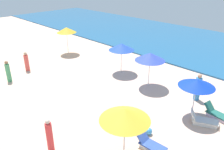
{
  "coord_description": "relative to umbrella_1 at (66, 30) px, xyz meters",
  "views": [
    {
      "loc": [
        12.72,
        -0.83,
        7.26
      ],
      "look_at": [
        3.36,
        8.35,
        1.32
      ],
      "focal_mm": 36.33,
      "sensor_mm": 36.0,
      "label": 1
    }
  ],
  "objects": [
    {
      "name": "ocean",
      "position": [
        5.48,
        11.78,
        -2.24
      ],
      "size": [
        60.0,
        14.48,
        0.12
      ],
      "primitive_type": "cube",
      "color": "#225C8B",
      "rests_on": "ground_plane"
    },
    {
      "name": "umbrella_1",
      "position": [
        0.0,
        0.0,
        0.0
      ],
      "size": [
        1.83,
        1.83,
        2.56
      ],
      "color": "silver",
      "rests_on": "ground_plane"
    },
    {
      "name": "umbrella_2",
      "position": [
        13.76,
        -1.26,
        -0.3
      ],
      "size": [
        1.9,
        1.9,
        2.19
      ],
      "color": "silver",
      "rests_on": "ground_plane"
    },
    {
      "name": "lounge_chair_2_0",
      "position": [
        14.81,
        -0.43,
        -2.07
      ],
      "size": [
        1.57,
        0.76,
        0.68
      ],
      "rotation": [
        0.0,
        0.0,
        1.44
      ],
      "color": "silver",
      "rests_on": "ground_plane"
    },
    {
      "name": "lounge_chair_2_1",
      "position": [
        14.53,
        -1.57,
        -2.06
      ],
      "size": [
        1.53,
        1.16,
        0.71
      ],
      "rotation": [
        0.0,
        0.0,
        2.03
      ],
      "color": "silver",
      "rests_on": "ground_plane"
    },
    {
      "name": "umbrella_3",
      "position": [
        9.83,
        -0.05,
        -0.14
      ],
      "size": [
        2.04,
        2.04,
        2.43
      ],
      "color": "silver",
      "rests_on": "ground_plane"
    },
    {
      "name": "umbrella_4",
      "position": [
        13.2,
        -6.19,
        -0.16
      ],
      "size": [
        2.09,
        2.09,
        2.41
      ],
      "color": "silver",
      "rests_on": "ground_plane"
    },
    {
      "name": "lounge_chair_4_0",
      "position": [
        13.75,
        -5.0,
        -2.06
      ],
      "size": [
        1.36,
        0.67,
        0.61
      ],
      "rotation": [
        0.0,
        0.0,
        1.63
      ],
      "color": "silver",
      "rests_on": "ground_plane"
    },
    {
      "name": "umbrella_5",
      "position": [
        6.85,
        0.33,
        -0.21
      ],
      "size": [
        1.97,
        1.97,
        2.36
      ],
      "color": "silver",
      "rests_on": "ground_plane"
    },
    {
      "name": "beachgoer_0",
      "position": [
        13.09,
        0.58,
        -1.49
      ],
      "size": [
        0.51,
        0.51,
        1.73
      ],
      "rotation": [
        0.0,
        0.0,
        5.76
      ],
      "color": "#3A89C9",
      "rests_on": "ground_plane"
    },
    {
      "name": "beachgoer_1",
      "position": [
        1.34,
        -4.85,
        -1.56
      ],
      "size": [
        0.47,
        0.47,
        1.57
      ],
      "rotation": [
        0.0,
        0.0,
        2.08
      ],
      "color": "#DC5048",
      "rests_on": "ground_plane"
    },
    {
      "name": "beachgoer_3",
      "position": [
        2.32,
        -6.7,
        -1.55
      ],
      "size": [
        0.41,
        0.41,
        1.59
      ],
      "rotation": [
        0.0,
        0.0,
        3.47
      ],
      "color": "#479B64",
      "rests_on": "ground_plane"
    },
    {
      "name": "beachgoer_4",
      "position": [
        10.7,
        -8.25,
        -1.51
      ],
      "size": [
        0.38,
        0.38,
        1.66
      ],
      "rotation": [
        0.0,
        0.0,
        4.29
      ],
      "color": "#E13B3C",
      "rests_on": "ground_plane"
    },
    {
      "name": "beach_ball_0",
      "position": [
        13.06,
        -4.26,
        -2.12
      ],
      "size": [
        0.36,
        0.36,
        0.36
      ],
      "primitive_type": "sphere",
      "color": "#3C96D4",
      "rests_on": "ground_plane"
    }
  ]
}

